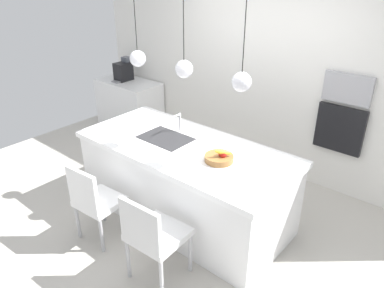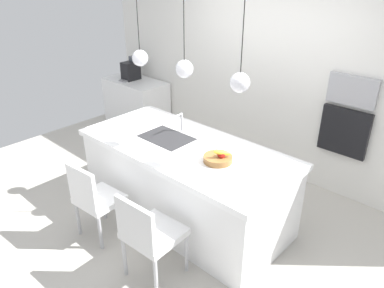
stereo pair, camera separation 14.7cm
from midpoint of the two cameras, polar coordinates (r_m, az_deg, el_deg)
name	(u,v)px [view 1 (the left image)]	position (r m, az deg, el deg)	size (l,w,h in m)	color
floor	(185,214)	(4.32, -2.02, -10.86)	(6.60, 6.60, 0.00)	#BCB7AD
back_wall	(267,75)	(4.96, 10.83, 10.57)	(6.00, 0.10, 2.60)	silver
kitchen_island	(185,181)	(4.07, -2.12, -5.83)	(2.36, 1.09, 0.89)	white
sink_basin	(166,138)	(4.03, -5.19, 0.86)	(0.56, 0.40, 0.02)	#2D2D30
faucet	(178,120)	(4.11, -3.17, 3.70)	(0.02, 0.17, 0.22)	silver
fruit_bowl	(220,157)	(3.53, 3.15, -2.10)	(0.28, 0.28, 0.15)	#9E6B38
side_counter	(130,105)	(6.46, -10.34, 6.06)	(1.10, 0.60, 0.83)	white
coffee_machine	(123,71)	(6.36, -11.30, 11.11)	(0.20, 0.35, 0.38)	black
microwave	(348,88)	(4.48, 22.26, 8.04)	(0.54, 0.08, 0.34)	#9E9EA3
oven	(340,129)	(4.65, 21.22, 2.21)	(0.56, 0.08, 0.56)	black
chair_near	(94,200)	(3.85, -16.03, -8.35)	(0.45, 0.44, 0.87)	white
chair_middle	(153,234)	(3.28, -7.41, -13.75)	(0.48, 0.48, 0.89)	silver
pendant_light_left	(138,58)	(4.02, -9.53, 13.02)	(0.17, 0.17, 0.77)	silver
pendant_light_center	(184,69)	(3.56, -2.46, 11.63)	(0.17, 0.17, 0.77)	silver
pendant_light_right	(242,82)	(3.17, 6.40, 9.63)	(0.17, 0.17, 0.77)	silver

